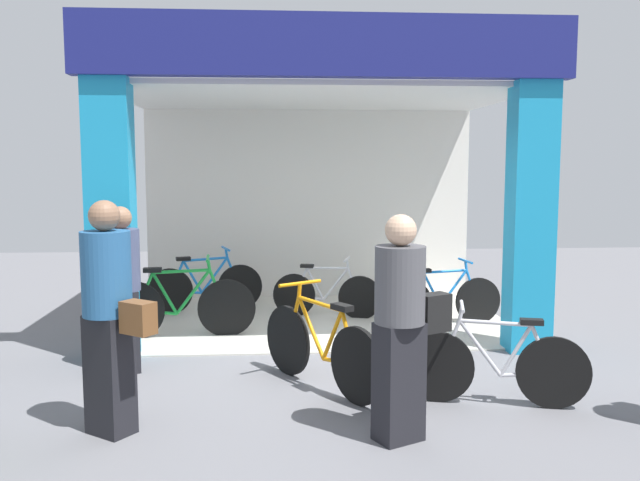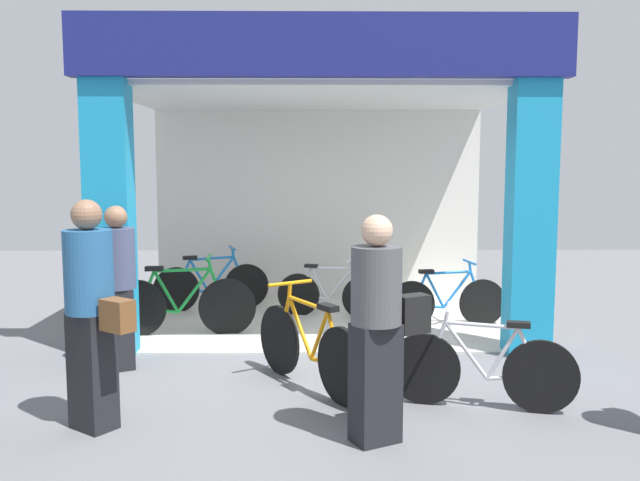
% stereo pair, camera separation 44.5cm
% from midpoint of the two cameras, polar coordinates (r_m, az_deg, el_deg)
% --- Properties ---
extents(ground_plane, '(17.85, 17.85, 0.00)m').
position_cam_midpoint_polar(ground_plane, '(7.38, -1.32, -9.62)').
color(ground_plane, slate).
rests_on(ground_plane, ground).
extents(shop_facade, '(5.12, 3.54, 3.55)m').
position_cam_midpoint_polar(shop_facade, '(8.73, -1.84, 5.55)').
color(shop_facade, beige).
rests_on(shop_facade, ground).
extents(bicycle_inside_0, '(1.44, 0.49, 0.81)m').
position_cam_midpoint_polar(bicycle_inside_0, '(9.00, -0.87, -4.56)').
color(bicycle_inside_0, black).
rests_on(bicycle_inside_0, ground).
extents(bicycle_inside_1, '(1.57, 0.55, 0.89)m').
position_cam_midpoint_polar(bicycle_inside_1, '(9.53, -11.06, -3.87)').
color(bicycle_inside_1, black).
rests_on(bicycle_inside_1, ground).
extents(bicycle_inside_2, '(1.52, 0.42, 0.84)m').
position_cam_midpoint_polar(bicycle_inside_2, '(8.68, 8.99, -4.98)').
color(bicycle_inside_2, black).
rests_on(bicycle_inside_2, ground).
extents(bicycle_inside_3, '(1.75, 0.48, 0.96)m').
position_cam_midpoint_polar(bicycle_inside_3, '(8.17, -13.28, -5.44)').
color(bicycle_inside_3, black).
rests_on(bicycle_inside_3, ground).
extents(bicycle_parked_0, '(1.53, 0.49, 0.86)m').
position_cam_midpoint_polar(bicycle_parked_0, '(5.93, 12.60, -10.35)').
color(bicycle_parked_0, black).
rests_on(bicycle_parked_0, ground).
extents(bicycle_parked_1, '(0.98, 1.47, 0.95)m').
position_cam_midpoint_polar(bicycle_parked_1, '(6.20, -2.03, -9.12)').
color(bicycle_parked_1, black).
rests_on(bicycle_parked_1, ground).
extents(pedestrian_0, '(0.66, 0.58, 1.78)m').
position_cam_midpoint_polar(pedestrian_0, '(5.37, -19.76, -5.84)').
color(pedestrian_0, black).
rests_on(pedestrian_0, ground).
extents(pedestrian_1, '(0.68, 0.51, 1.69)m').
position_cam_midpoint_polar(pedestrian_1, '(4.97, 4.38, -7.03)').
color(pedestrian_1, black).
rests_on(pedestrian_1, ground).
extents(pedestrian_2, '(0.51, 0.69, 1.64)m').
position_cam_midpoint_polar(pedestrian_2, '(6.96, -18.24, -3.72)').
color(pedestrian_2, black).
rests_on(pedestrian_2, ground).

